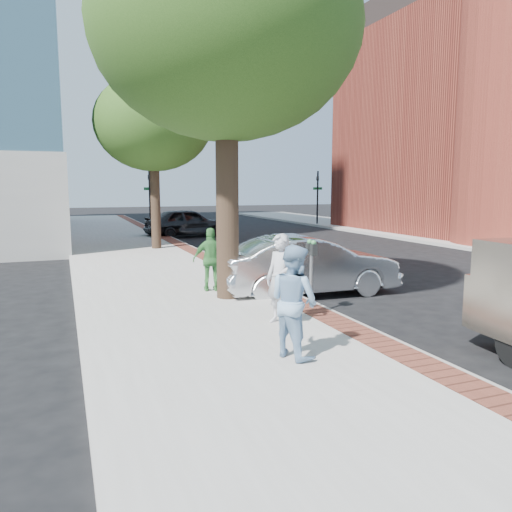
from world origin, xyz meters
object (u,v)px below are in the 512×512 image
parking_meter (311,259)px  person_gray (280,279)px  person_green (212,259)px  sedan_silver (308,265)px  bg_car (187,222)px  person_officer (294,301)px

parking_meter → person_gray: (-1.12, -0.89, -0.20)m
parking_meter → person_green: person_green is taller
person_gray → sedan_silver: size_ratio=0.37×
parking_meter → bg_car: size_ratio=0.32×
person_officer → bg_car: person_officer is taller
bg_car → sedan_silver: bearing=171.9°
person_officer → sedan_silver: size_ratio=0.38×
person_green → sedan_silver: size_ratio=0.34×
sedan_silver → person_officer: bearing=152.8°
person_gray → parking_meter: bearing=102.4°
sedan_silver → parking_meter: bearing=157.0°
parking_meter → bg_car: bearing=85.2°
person_gray → sedan_silver: bearing=117.8°
person_officer → person_green: size_ratio=1.10×
person_officer → sedan_silver: person_officer is taller
person_officer → person_gray: bearing=-35.3°
bg_car → person_green: bearing=162.9°
sedan_silver → bg_car: size_ratio=0.99×
person_officer → sedan_silver: 5.14m
person_green → sedan_silver: person_green is taller
person_officer → bg_car: (3.13, 20.07, -0.23)m
person_gray → bg_car: person_gray is taller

